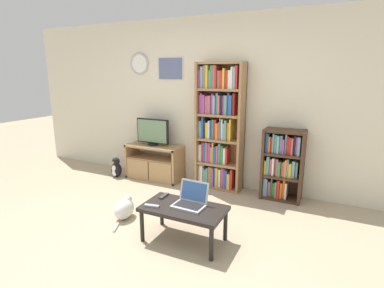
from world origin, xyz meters
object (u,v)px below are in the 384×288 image
Objects in this scene: tv_stand at (154,162)px; remote_near_laptop at (164,196)px; bookshelf_tall at (219,128)px; laptop at (191,200)px; coffee_table at (184,211)px; cat at (125,209)px; penguin_figurine at (116,168)px; remote_far_from_laptop at (152,206)px; television at (153,132)px; bookshelf_short at (282,164)px.

remote_near_laptop is at bearing -53.55° from tv_stand.
laptop is (0.28, -1.55, -0.50)m from bookshelf_tall.
bookshelf_tall is 2.18× the size of coffee_table.
cat is 1.58m from penguin_figurine.
remote_far_from_laptop is at bearing -27.02° from cat.
cat is at bearing -46.73° from penguin_figurine.
bookshelf_tall is 1.95m from penguin_figurine.
bookshelf_tall is at bearing 10.44° from penguin_figurine.
tv_stand is 1.30m from bookshelf_tall.
television is 1.71× the size of laptop.
tv_stand is at bearing 19.73° from penguin_figurine.
remote_far_from_laptop is at bearing -40.60° from penguin_figurine.
remote_near_laptop is at bearing 172.77° from laptop.
remote_near_laptop reaches higher than penguin_figurine.
bookshelf_short is at bearing 2.26° from tv_stand.
laptop reaches higher than remote_near_laptop.
tv_stand is 0.69m from penguin_figurine.
cat is at bearing -0.79° from remote_near_laptop.
remote_near_laptop reaches higher than cat.
penguin_figurine is (-1.98, 1.29, -0.19)m from coffee_table.
bookshelf_short reaches higher than tv_stand.
remote_far_from_laptop is 2.22m from penguin_figurine.
coffee_table is 2.53× the size of penguin_figurine.
penguin_figurine is (-1.09, 1.15, 0.03)m from cat.
laptop is 2.15× the size of remote_near_laptop.
television reaches higher than cat.
remote_far_from_laptop is at bearing -57.73° from television.
bookshelf_short is at bearing -0.77° from bookshelf_tall.
coffee_table is (0.23, -1.62, -0.61)m from bookshelf_tall.
remote_near_laptop is (-0.32, 0.14, 0.06)m from coffee_table.
coffee_table is at bearing 156.81° from remote_near_laptop.
tv_stand is 2.78× the size of laptop.
tv_stand reaches higher than penguin_figurine.
penguin_figurine is (-0.62, -0.24, -0.65)m from television.
penguin_figurine is at bearing -160.27° from tv_stand.
penguin_figurine reaches higher than cat.
television is at bearing 107.13° from cat.
coffee_table is 5.32× the size of remote_far_from_laptop.
television is 3.55× the size of remote_far_from_laptop.
tv_stand is 0.95× the size of bookshelf_short.
coffee_table is at bearing -74.92° from remote_far_from_laptop.
coffee_table is 1.78× the size of cat.
tv_stand is 0.50× the size of bookshelf_tall.
bookshelf_tall reaches higher than remote_far_from_laptop.
remote_near_laptop is at bearing -125.72° from bookshelf_short.
remote_near_laptop is at bearing 157.15° from coffee_table.
tv_stand is 2.03m from coffee_table.
bookshelf_tall reaches higher than penguin_figurine.
bookshelf_short is (2.08, 0.08, 0.22)m from tv_stand.
remote_far_from_laptop is (-0.07, -1.76, -0.55)m from bookshelf_tall.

